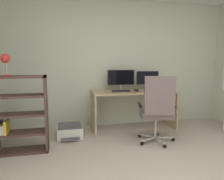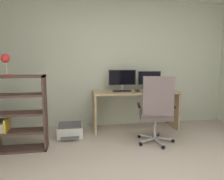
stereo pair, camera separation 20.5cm
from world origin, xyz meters
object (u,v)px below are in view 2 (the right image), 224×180
at_px(monitor_main, 122,78).
at_px(computer_mouse, 137,91).
at_px(office_chair, 156,108).
at_px(printer, 70,130).
at_px(desk, 135,101).
at_px(keyboard, 122,91).
at_px(bookshelf, 6,116).
at_px(monitor_secondary, 149,79).
at_px(desk_lamp, 5,60).

height_order(monitor_main, computer_mouse, monitor_main).
xyz_separation_m(office_chair, printer, (-1.37, 0.64, -0.49)).
xyz_separation_m(desk, computer_mouse, (0.02, -0.08, 0.21)).
distance_m(desk, computer_mouse, 0.22).
relative_size(desk, keyboard, 4.79).
xyz_separation_m(keyboard, office_chair, (0.39, -0.80, -0.17)).
distance_m(desk, bookshelf, 2.27).
bearing_deg(keyboard, desk, 13.49).
xyz_separation_m(keyboard, printer, (-0.98, -0.17, -0.66)).
xyz_separation_m(desk, monitor_secondary, (0.32, 0.11, 0.41)).
xyz_separation_m(monitor_secondary, keyboard, (-0.59, -0.16, -0.21)).
bearing_deg(desk_lamp, keyboard, 20.07).
distance_m(computer_mouse, desk_lamp, 2.30).
xyz_separation_m(computer_mouse, desk_lamp, (-2.14, -0.65, 0.58)).
distance_m(computer_mouse, bookshelf, 2.28).
distance_m(monitor_main, printer, 1.39).
height_order(desk, computer_mouse, computer_mouse).
xyz_separation_m(computer_mouse, bookshelf, (-2.17, -0.65, -0.23)).
height_order(monitor_main, desk_lamp, desk_lamp).
distance_m(office_chair, desk_lamp, 2.36).
distance_m(monitor_secondary, bookshelf, 2.64).
distance_m(monitor_secondary, keyboard, 0.65).
bearing_deg(computer_mouse, printer, -177.67).
xyz_separation_m(computer_mouse, office_chair, (0.10, -0.78, -0.18)).
distance_m(keyboard, bookshelf, 2.01).
bearing_deg(desk_lamp, bookshelf, 179.75).
height_order(computer_mouse, printer, computer_mouse).
height_order(computer_mouse, bookshelf, bookshelf).
height_order(keyboard, computer_mouse, computer_mouse).
distance_m(computer_mouse, office_chair, 0.80).
bearing_deg(computer_mouse, office_chair, -86.92).
xyz_separation_m(monitor_secondary, printer, (-1.57, -0.32, -0.87)).
bearing_deg(printer, bookshelf, -150.76).
xyz_separation_m(keyboard, bookshelf, (-1.88, -0.67, -0.23)).
bearing_deg(keyboard, printer, -167.17).
bearing_deg(keyboard, monitor_secondary, 17.98).
height_order(monitor_main, keyboard, monitor_main).
bearing_deg(desk, bookshelf, -161.45).
height_order(office_chair, printer, office_chair).
distance_m(bookshelf, desk_lamp, 0.82).
bearing_deg(desk_lamp, monitor_secondary, 18.83).
xyz_separation_m(keyboard, computer_mouse, (0.29, -0.03, 0.01)).
bearing_deg(printer, office_chair, -24.92).
distance_m(desk, monitor_secondary, 0.53).
height_order(monitor_secondary, keyboard, monitor_secondary).
bearing_deg(office_chair, keyboard, 115.86).
xyz_separation_m(desk, bookshelf, (-2.15, -0.72, -0.02)).
distance_m(monitor_secondary, desk_lamp, 2.60).
bearing_deg(computer_mouse, desk_lamp, -167.14).
bearing_deg(keyboard, office_chair, -61.02).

